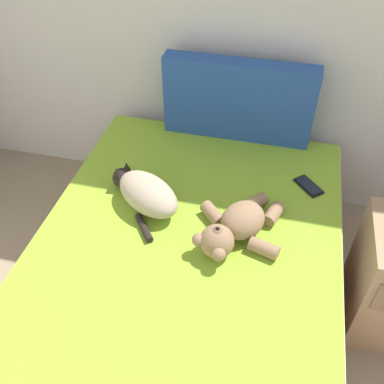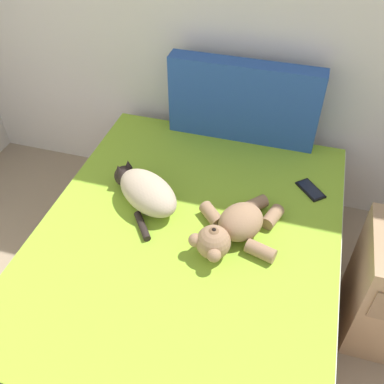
# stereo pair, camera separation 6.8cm
# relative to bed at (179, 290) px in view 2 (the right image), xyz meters

# --- Properties ---
(bed) EXTENTS (1.34, 1.94, 0.49)m
(bed) POSITION_rel_bed_xyz_m (0.00, 0.00, 0.00)
(bed) COLOR #9E7A56
(bed) RESTS_ON ground_plane
(patterned_cushion) EXTENTS (0.79, 0.11, 0.43)m
(patterned_cushion) POSITION_rel_bed_xyz_m (0.08, 0.90, 0.46)
(patterned_cushion) COLOR #264C99
(patterned_cushion) RESTS_ON bed
(cat) EXTENTS (0.40, 0.39, 0.15)m
(cat) POSITION_rel_bed_xyz_m (-0.24, 0.26, 0.32)
(cat) COLOR tan
(cat) RESTS_ON bed
(teddy_bear) EXTENTS (0.37, 0.46, 0.15)m
(teddy_bear) POSITION_rel_bed_xyz_m (0.19, 0.15, 0.31)
(teddy_bear) COLOR #937051
(teddy_bear) RESTS_ON bed
(cell_phone) EXTENTS (0.15, 0.16, 0.01)m
(cell_phone) POSITION_rel_bed_xyz_m (0.49, 0.55, 0.25)
(cell_phone) COLOR black
(cell_phone) RESTS_ON bed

